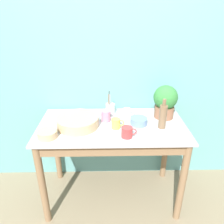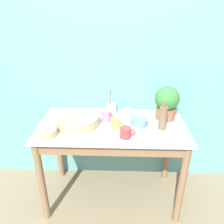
{
  "view_description": "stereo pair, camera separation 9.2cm",
  "coord_description": "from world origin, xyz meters",
  "px_view_note": "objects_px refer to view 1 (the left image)",
  "views": [
    {
      "loc": [
        -0.03,
        -1.34,
        1.75
      ],
      "look_at": [
        0.0,
        0.33,
        0.95
      ],
      "focal_mm": 35.0,
      "sensor_mm": 36.0,
      "label": 1
    },
    {
      "loc": [
        0.06,
        -1.34,
        1.75
      ],
      "look_at": [
        0.0,
        0.33,
        0.95
      ],
      "focal_mm": 35.0,
      "sensor_mm": 36.0,
      "label": 2
    }
  ],
  "objects_px": {
    "bottle_tall": "(163,116)",
    "bowl_small_blue": "(139,121)",
    "bowl_wash_large": "(78,122)",
    "bowl_small_tan": "(47,134)",
    "mug_yellow": "(116,123)",
    "utensil_cup": "(110,109)",
    "mug_red": "(127,132)",
    "potted_plant": "(165,101)",
    "mug_white": "(127,113)",
    "mug_pink": "(106,116)"
  },
  "relations": [
    {
      "from": "mug_red",
      "to": "mug_pink",
      "type": "xyz_separation_m",
      "value": [
        -0.16,
        0.27,
        0.01
      ]
    },
    {
      "from": "mug_red",
      "to": "bowl_small_blue",
      "type": "distance_m",
      "value": 0.24
    },
    {
      "from": "bowl_wash_large",
      "to": "mug_yellow",
      "type": "height_order",
      "value": "mug_yellow"
    },
    {
      "from": "bowl_wash_large",
      "to": "mug_red",
      "type": "relative_size",
      "value": 2.94
    },
    {
      "from": "bottle_tall",
      "to": "mug_white",
      "type": "distance_m",
      "value": 0.35
    },
    {
      "from": "potted_plant",
      "to": "mug_yellow",
      "type": "xyz_separation_m",
      "value": [
        -0.45,
        -0.2,
        -0.12
      ]
    },
    {
      "from": "mug_red",
      "to": "utensil_cup",
      "type": "xyz_separation_m",
      "value": [
        -0.13,
        0.42,
        0.01
      ]
    },
    {
      "from": "potted_plant",
      "to": "bottle_tall",
      "type": "xyz_separation_m",
      "value": [
        -0.06,
        -0.2,
        -0.05
      ]
    },
    {
      "from": "bowl_small_blue",
      "to": "mug_white",
      "type": "bearing_deg",
      "value": 121.23
    },
    {
      "from": "mug_white",
      "to": "mug_red",
      "type": "bearing_deg",
      "value": -94.73
    },
    {
      "from": "bottle_tall",
      "to": "bowl_wash_large",
      "type": "bearing_deg",
      "value": 176.69
    },
    {
      "from": "potted_plant",
      "to": "mug_white",
      "type": "height_order",
      "value": "potted_plant"
    },
    {
      "from": "potted_plant",
      "to": "bottle_tall",
      "type": "bearing_deg",
      "value": -107.34
    },
    {
      "from": "bowl_wash_large",
      "to": "mug_pink",
      "type": "distance_m",
      "value": 0.26
    },
    {
      "from": "mug_red",
      "to": "bowl_wash_large",
      "type": "bearing_deg",
      "value": 155.76
    },
    {
      "from": "bottle_tall",
      "to": "mug_red",
      "type": "bearing_deg",
      "value": -155.09
    },
    {
      "from": "mug_red",
      "to": "mug_pink",
      "type": "relative_size",
      "value": 1.02
    },
    {
      "from": "bowl_small_tan",
      "to": "mug_yellow",
      "type": "bearing_deg",
      "value": 13.92
    },
    {
      "from": "mug_white",
      "to": "mug_pink",
      "type": "relative_size",
      "value": 0.95
    },
    {
      "from": "bowl_wash_large",
      "to": "potted_plant",
      "type": "bearing_deg",
      "value": 11.38
    },
    {
      "from": "mug_white",
      "to": "utensil_cup",
      "type": "height_order",
      "value": "utensil_cup"
    },
    {
      "from": "mug_white",
      "to": "utensil_cup",
      "type": "relative_size",
      "value": 0.48
    },
    {
      "from": "bowl_wash_large",
      "to": "bowl_small_blue",
      "type": "xyz_separation_m",
      "value": [
        0.52,
        0.02,
        -0.01
      ]
    },
    {
      "from": "bottle_tall",
      "to": "mug_yellow",
      "type": "distance_m",
      "value": 0.39
    },
    {
      "from": "bowl_small_blue",
      "to": "bottle_tall",
      "type": "bearing_deg",
      "value": -18.42
    },
    {
      "from": "bowl_wash_large",
      "to": "bowl_small_tan",
      "type": "relative_size",
      "value": 2.3
    },
    {
      "from": "mug_yellow",
      "to": "utensil_cup",
      "type": "bearing_deg",
      "value": 99.51
    },
    {
      "from": "mug_pink",
      "to": "bowl_small_tan",
      "type": "distance_m",
      "value": 0.53
    },
    {
      "from": "bowl_wash_large",
      "to": "bowl_small_tan",
      "type": "height_order",
      "value": "bowl_wash_large"
    },
    {
      "from": "mug_red",
      "to": "bowl_small_blue",
      "type": "xyz_separation_m",
      "value": [
        0.12,
        0.2,
        -0.01
      ]
    },
    {
      "from": "bottle_tall",
      "to": "mug_red",
      "type": "height_order",
      "value": "bottle_tall"
    },
    {
      "from": "utensil_cup",
      "to": "mug_pink",
      "type": "bearing_deg",
      "value": -105.05
    },
    {
      "from": "mug_pink",
      "to": "potted_plant",
      "type": "bearing_deg",
      "value": 7.13
    },
    {
      "from": "utensil_cup",
      "to": "mug_red",
      "type": "bearing_deg",
      "value": -73.06
    },
    {
      "from": "mug_yellow",
      "to": "mug_red",
      "type": "height_order",
      "value": "mug_yellow"
    },
    {
      "from": "potted_plant",
      "to": "bottle_tall",
      "type": "height_order",
      "value": "potted_plant"
    },
    {
      "from": "mug_white",
      "to": "bowl_wash_large",
      "type": "bearing_deg",
      "value": -158.98
    },
    {
      "from": "bowl_wash_large",
      "to": "bottle_tall",
      "type": "height_order",
      "value": "bottle_tall"
    },
    {
      "from": "bowl_wash_large",
      "to": "mug_pink",
      "type": "bearing_deg",
      "value": 20.24
    },
    {
      "from": "bottle_tall",
      "to": "bowl_small_blue",
      "type": "bearing_deg",
      "value": 161.58
    },
    {
      "from": "bowl_wash_large",
      "to": "bowl_small_blue",
      "type": "bearing_deg",
      "value": 2.35
    },
    {
      "from": "mug_pink",
      "to": "bowl_small_blue",
      "type": "distance_m",
      "value": 0.29
    },
    {
      "from": "mug_pink",
      "to": "utensil_cup",
      "type": "distance_m",
      "value": 0.15
    },
    {
      "from": "bottle_tall",
      "to": "mug_yellow",
      "type": "relative_size",
      "value": 2.4
    },
    {
      "from": "bowl_small_tan",
      "to": "utensil_cup",
      "type": "bearing_deg",
      "value": 39.4
    },
    {
      "from": "bowl_small_tan",
      "to": "bottle_tall",
      "type": "bearing_deg",
      "value": 8.26
    },
    {
      "from": "potted_plant",
      "to": "bowl_wash_large",
      "type": "relative_size",
      "value": 0.85
    },
    {
      "from": "bottle_tall",
      "to": "mug_white",
      "type": "relative_size",
      "value": 2.3
    },
    {
      "from": "mug_red",
      "to": "bowl_small_tan",
      "type": "xyz_separation_m",
      "value": [
        -0.62,
        0.01,
        -0.01
      ]
    },
    {
      "from": "bottle_tall",
      "to": "bowl_small_tan",
      "type": "height_order",
      "value": "bottle_tall"
    }
  ]
}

